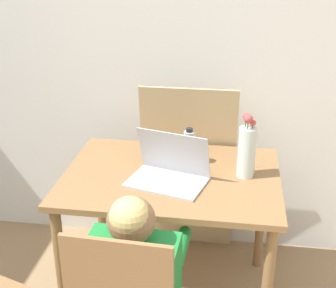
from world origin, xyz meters
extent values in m
cube|color=white|center=(0.00, 2.23, 1.25)|extent=(6.40, 0.05, 2.50)
cube|color=olive|center=(0.23, 1.65, 0.73)|extent=(1.05, 0.77, 0.03)
cylinder|color=olive|center=(-0.24, 1.31, 0.36)|extent=(0.05, 0.05, 0.71)
cylinder|color=olive|center=(-0.24, 1.98, 0.36)|extent=(0.05, 0.05, 0.71)
cylinder|color=olive|center=(0.71, 1.98, 0.36)|extent=(0.05, 0.05, 0.71)
cube|color=#1E8438|center=(0.18, 1.02, 0.61)|extent=(0.35, 0.20, 0.36)
sphere|color=#936B4C|center=(0.18, 1.02, 0.88)|extent=(0.18, 0.18, 0.18)
sphere|color=#D8BC72|center=(0.17, 1.00, 0.90)|extent=(0.15, 0.15, 0.15)
cylinder|color=navy|center=(0.10, 1.16, 0.45)|extent=(0.10, 0.28, 0.09)
cylinder|color=#1E8438|center=(0.33, 1.22, 0.63)|extent=(0.07, 0.24, 0.06)
cylinder|color=#1E8438|center=(0.04, 1.23, 0.63)|extent=(0.07, 0.24, 0.06)
cube|color=#B2B2B7|center=(0.22, 1.55, 0.75)|extent=(0.40, 0.32, 0.01)
cube|color=silver|center=(0.22, 1.55, 0.76)|extent=(0.34, 0.24, 0.00)
cube|color=#B2B2B7|center=(0.24, 1.64, 0.87)|extent=(0.36, 0.16, 0.23)
cube|color=black|center=(0.24, 1.64, 0.87)|extent=(0.32, 0.14, 0.20)
cylinder|color=silver|center=(0.59, 1.69, 0.87)|extent=(0.09, 0.09, 0.25)
cylinder|color=#3D7A38|center=(0.61, 1.69, 0.91)|extent=(0.01, 0.01, 0.22)
sphere|color=#CC4C4C|center=(0.61, 1.69, 1.02)|extent=(0.03, 0.03, 0.03)
cylinder|color=#3D7A38|center=(0.57, 1.70, 0.92)|extent=(0.01, 0.01, 0.25)
sphere|color=#CC4C4C|center=(0.57, 1.70, 1.05)|extent=(0.03, 0.03, 0.03)
cylinder|color=#3D7A38|center=(0.58, 1.67, 0.92)|extent=(0.01, 0.01, 0.25)
sphere|color=#CC4C4C|center=(0.58, 1.67, 1.05)|extent=(0.04, 0.04, 0.04)
cylinder|color=silver|center=(0.30, 1.79, 0.83)|extent=(0.06, 0.06, 0.17)
cylinder|color=#262628|center=(0.30, 1.79, 0.93)|extent=(0.03, 0.03, 0.02)
cube|color=tan|center=(0.27, 2.09, 0.54)|extent=(0.54, 0.17, 1.07)
camera|label=1|loc=(0.51, -0.36, 1.80)|focal=50.00mm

